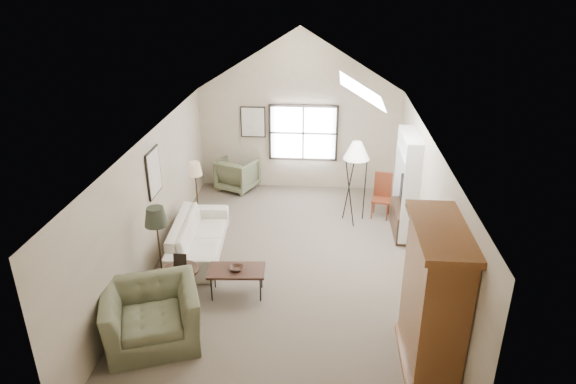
# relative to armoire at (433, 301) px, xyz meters

# --- Properties ---
(room_shell) EXTENTS (5.01, 8.01, 4.00)m
(room_shell) POSITION_rel_armoire_xyz_m (-2.18, 2.40, 2.11)
(room_shell) COLOR #6C604D
(room_shell) RESTS_ON ground
(window) EXTENTS (1.72, 0.08, 1.42)m
(window) POSITION_rel_armoire_xyz_m (-2.08, 6.36, 0.35)
(window) COLOR black
(window) RESTS_ON room_shell
(skylight) EXTENTS (0.80, 1.20, 0.52)m
(skylight) POSITION_rel_armoire_xyz_m (-0.88, 3.30, 2.12)
(skylight) COLOR white
(skylight) RESTS_ON room_shell
(wall_art) EXTENTS (1.97, 3.71, 0.88)m
(wall_art) POSITION_rel_armoire_xyz_m (-4.06, 4.34, 0.63)
(wall_art) COLOR black
(wall_art) RESTS_ON room_shell
(armoire) EXTENTS (0.60, 1.50, 2.20)m
(armoire) POSITION_rel_armoire_xyz_m (0.00, 0.00, 0.00)
(armoire) COLOR brown
(armoire) RESTS_ON ground
(tv_alcove) EXTENTS (0.32, 1.30, 2.10)m
(tv_alcove) POSITION_rel_armoire_xyz_m (0.16, 4.00, 0.05)
(tv_alcove) COLOR white
(tv_alcove) RESTS_ON ground
(media_console) EXTENTS (0.34, 1.18, 0.60)m
(media_console) POSITION_rel_armoire_xyz_m (0.14, 4.00, -0.80)
(media_console) COLOR #382316
(media_console) RESTS_ON ground
(tv_panel) EXTENTS (0.05, 0.90, 0.55)m
(tv_panel) POSITION_rel_armoire_xyz_m (0.14, 4.00, -0.18)
(tv_panel) COLOR black
(tv_panel) RESTS_ON media_console
(sofa) EXTENTS (1.09, 2.42, 0.69)m
(sofa) POSITION_rel_armoire_xyz_m (-3.96, 2.90, -0.76)
(sofa) COLOR white
(sofa) RESTS_ON ground
(armchair_near) EXTENTS (1.70, 1.59, 0.89)m
(armchair_near) POSITION_rel_armoire_xyz_m (-4.02, 0.23, -0.65)
(armchair_near) COLOR #5A5B40
(armchair_near) RESTS_ON ground
(armchair_far) EXTENTS (1.15, 1.16, 0.81)m
(armchair_far) POSITION_rel_armoire_xyz_m (-3.73, 6.10, -0.69)
(armchair_far) COLOR #686949
(armchair_far) RESTS_ON ground
(coffee_table) EXTENTS (1.00, 0.60, 0.49)m
(coffee_table) POSITION_rel_armoire_xyz_m (-2.96, 1.51, -0.85)
(coffee_table) COLOR #3B2218
(coffee_table) RESTS_ON ground
(bowl) EXTENTS (0.25, 0.25, 0.06)m
(bowl) POSITION_rel_armoire_xyz_m (-2.96, 1.51, -0.58)
(bowl) COLOR #3A2217
(bowl) RESTS_ON coffee_table
(side_table) EXTENTS (0.63, 0.63, 0.59)m
(side_table) POSITION_rel_armoire_xyz_m (-3.86, 1.30, -0.80)
(side_table) COLOR #3C2618
(side_table) RESTS_ON ground
(side_chair) EXTENTS (0.48, 0.48, 1.02)m
(side_chair) POSITION_rel_armoire_xyz_m (-0.23, 4.76, -0.59)
(side_chair) COLOR brown
(side_chair) RESTS_ON ground
(tripod_lamp) EXTENTS (0.58, 0.58, 1.90)m
(tripod_lamp) POSITION_rel_armoire_xyz_m (-0.86, 4.47, -0.15)
(tripod_lamp) COLOR white
(tripod_lamp) RESTS_ON ground
(dark_lamp) EXTENTS (0.42, 0.42, 1.65)m
(dark_lamp) POSITION_rel_armoire_xyz_m (-4.26, 1.50, -0.28)
(dark_lamp) COLOR black
(dark_lamp) RESTS_ON ground
(tan_lamp) EXTENTS (0.32, 0.32, 1.48)m
(tan_lamp) POSITION_rel_armoire_xyz_m (-4.26, 4.10, -0.36)
(tan_lamp) COLOR tan
(tan_lamp) RESTS_ON ground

